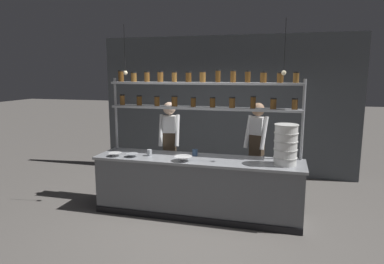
{
  "coord_description": "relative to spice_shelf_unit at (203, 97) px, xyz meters",
  "views": [
    {
      "loc": [
        1.28,
        -5.08,
        2.25
      ],
      "look_at": [
        -0.15,
        0.2,
        1.3
      ],
      "focal_mm": 32.0,
      "sensor_mm": 36.0,
      "label": 1
    }
  ],
  "objects": [
    {
      "name": "ground_plane",
      "position": [
        0.0,
        -0.33,
        -1.86
      ],
      "size": [
        40.0,
        40.0,
        0.0
      ],
      "primitive_type": "plane",
      "color": "slate"
    },
    {
      "name": "back_wall",
      "position": [
        0.0,
        2.13,
        -0.34
      ],
      "size": [
        5.69,
        0.12,
        3.05
      ],
      "primitive_type": "cube",
      "color": "#4C5156",
      "rests_on": "ground_plane"
    },
    {
      "name": "prep_counter",
      "position": [
        0.0,
        -0.33,
        -1.4
      ],
      "size": [
        3.29,
        0.76,
        0.92
      ],
      "color": "slate",
      "rests_on": "ground_plane"
    },
    {
      "name": "spice_shelf_unit",
      "position": [
        0.0,
        0.0,
        0.0
      ],
      "size": [
        3.18,
        0.28,
        2.3
      ],
      "color": "#999BA0",
      "rests_on": "ground_plane"
    },
    {
      "name": "chef_left",
      "position": [
        -0.66,
        0.25,
        -0.85
      ],
      "size": [
        0.4,
        0.33,
        1.74
      ],
      "rotation": [
        0.0,
        0.0,
        0.19
      ],
      "color": "black",
      "rests_on": "ground_plane"
    },
    {
      "name": "chef_center",
      "position": [
        0.86,
        0.42,
        -0.84
      ],
      "size": [
        0.42,
        0.35,
        1.75
      ],
      "rotation": [
        0.0,
        0.0,
        -0.3
      ],
      "color": "black",
      "rests_on": "ground_plane"
    },
    {
      "name": "container_stack",
      "position": [
        1.33,
        -0.38,
        -0.64
      ],
      "size": [
        0.35,
        0.35,
        0.6
      ],
      "color": "white",
      "rests_on": "prep_counter"
    },
    {
      "name": "prep_bowl_near_left",
      "position": [
        -1.32,
        -0.55,
        -0.91
      ],
      "size": [
        0.21,
        0.21,
        0.06
      ],
      "color": "white",
      "rests_on": "prep_counter"
    },
    {
      "name": "prep_bowl_center_front",
      "position": [
        -0.17,
        -0.56,
        -0.9
      ],
      "size": [
        0.28,
        0.28,
        0.08
      ],
      "color": "white",
      "rests_on": "prep_counter"
    },
    {
      "name": "prep_bowl_center_back",
      "position": [
        -1.03,
        -0.51,
        -0.91
      ],
      "size": [
        0.2,
        0.2,
        0.06
      ],
      "color": "#B2B7BC",
      "rests_on": "prep_counter"
    },
    {
      "name": "serving_cup_front",
      "position": [
        -0.08,
        -0.18,
        -0.89
      ],
      "size": [
        0.09,
        0.09,
        0.1
      ],
      "color": "#334C70",
      "rests_on": "prep_counter"
    },
    {
      "name": "serving_cup_by_board",
      "position": [
        -0.79,
        -0.38,
        -0.89
      ],
      "size": [
        0.08,
        0.08,
        0.1
      ],
      "color": "#B2B7BC",
      "rests_on": "prep_counter"
    },
    {
      "name": "pendant_light_row",
      "position": [
        0.03,
        -0.33,
        0.43
      ],
      "size": [
        2.52,
        0.07,
        0.79
      ],
      "color": "black"
    }
  ]
}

